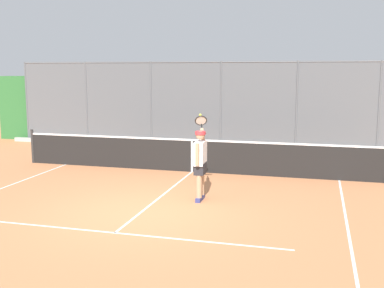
{
  "coord_description": "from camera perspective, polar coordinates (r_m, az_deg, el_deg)",
  "views": [
    {
      "loc": [
        -3.47,
        8.77,
        2.91
      ],
      "look_at": [
        -0.38,
        -2.66,
        1.05
      ],
      "focal_mm": 43.88,
      "sensor_mm": 36.0,
      "label": 1
    }
  ],
  "objects": [
    {
      "name": "tennis_net",
      "position": [
        13.52,
        -0.0,
        -1.36
      ],
      "size": [
        10.57,
        0.09,
        1.07
      ],
      "color": "#2D2D2D",
      "rests_on": "ground"
    },
    {
      "name": "court_line_markings",
      "position": [
        8.49,
        -10.2,
        -11.24
      ],
      "size": [
        8.22,
        9.76,
        0.01
      ],
      "color": "white",
      "rests_on": "ground"
    },
    {
      "name": "tennis_player",
      "position": [
        10.53,
        1.01,
        -1.98
      ],
      "size": [
        0.48,
        1.35,
        1.87
      ],
      "rotation": [
        0.0,
        0.0,
        -1.56
      ],
      "color": "navy",
      "rests_on": "ground"
    },
    {
      "name": "fence_backdrop",
      "position": [
        17.96,
        3.93,
        3.87
      ],
      "size": [
        19.34,
        1.37,
        3.25
      ],
      "color": "#565B60",
      "rests_on": "ground"
    },
    {
      "name": "ground_plane",
      "position": [
        9.87,
        -6.25,
        -8.28
      ],
      "size": [
        60.0,
        60.0,
        0.0
      ],
      "primitive_type": "plane",
      "color": "#C67A4C"
    }
  ]
}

